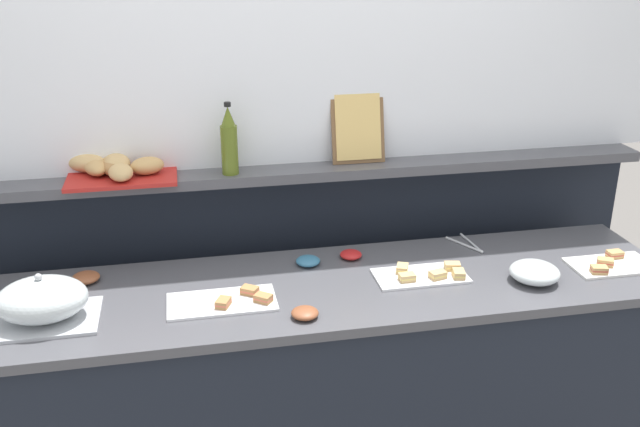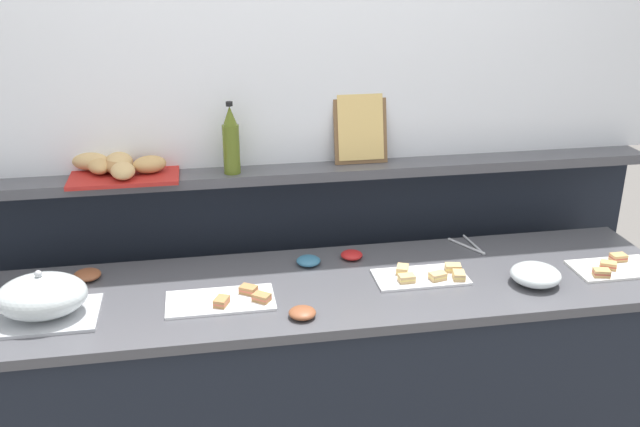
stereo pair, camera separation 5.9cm
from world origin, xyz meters
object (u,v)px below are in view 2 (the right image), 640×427
object	(u,v)px
serving_cloche	(42,298)
condiment_bowl_cream	(302,313)
sandwich_platter_rear	(225,300)
condiment_bowl_teal	(308,261)
sandwich_platter_front	(613,268)
condiment_bowl_dark	(352,255)
glass_bowl_large	(535,275)
framed_picture	(360,127)
bread_basket	(117,166)
olive_oil_bottle	(231,142)
serving_tongs	(471,246)
condiment_bowl_red	(87,275)
sandwich_platter_side	(424,276)

from	to	relation	value
serving_cloche	condiment_bowl_cream	bearing A→B (deg)	-9.56
sandwich_platter_rear	condiment_bowl_teal	xyz separation A→B (m)	(0.32, 0.24, 0.01)
sandwich_platter_front	condiment_bowl_dark	bearing A→B (deg)	164.15
glass_bowl_large	condiment_bowl_teal	size ratio (longest dim) A/B	1.95
glass_bowl_large	condiment_bowl_dark	bearing A→B (deg)	152.10
sandwich_platter_rear	framed_picture	xyz separation A→B (m)	(0.58, 0.52, 0.44)
sandwich_platter_rear	condiment_bowl_cream	size ratio (longest dim) A/B	4.06
sandwich_platter_rear	framed_picture	bearing A→B (deg)	42.02
condiment_bowl_cream	bread_basket	world-z (taller)	bread_basket
glass_bowl_large	olive_oil_bottle	bearing A→B (deg)	153.44
glass_bowl_large	bread_basket	world-z (taller)	bread_basket
sandwich_platter_rear	glass_bowl_large	distance (m)	1.09
glass_bowl_large	bread_basket	bearing A→B (deg)	159.17
condiment_bowl_cream	bread_basket	xyz separation A→B (m)	(-0.61, 0.64, 0.33)
serving_tongs	olive_oil_bottle	bearing A→B (deg)	169.24
condiment_bowl_teal	serving_tongs	size ratio (longest dim) A/B	0.49
condiment_bowl_red	serving_tongs	size ratio (longest dim) A/B	0.52
sandwich_platter_side	condiment_bowl_cream	bearing A→B (deg)	-157.64
sandwich_platter_side	serving_cloche	xyz separation A→B (m)	(-1.29, -0.06, 0.06)
sandwich_platter_front	condiment_bowl_red	distance (m)	1.92
sandwich_platter_side	serving_cloche	world-z (taller)	serving_cloche
serving_tongs	condiment_bowl_teal	bearing A→B (deg)	-175.89
condiment_bowl_teal	condiment_bowl_red	size ratio (longest dim) A/B	0.93
sandwich_platter_rear	framed_picture	size ratio (longest dim) A/B	1.28
sandwich_platter_front	bread_basket	xyz separation A→B (m)	(-1.79, 0.50, 0.33)
sandwich_platter_side	condiment_bowl_red	size ratio (longest dim) A/B	3.40
condiment_bowl_red	serving_cloche	bearing A→B (deg)	-110.80
sandwich_platter_side	condiment_bowl_dark	bearing A→B (deg)	136.39
glass_bowl_large	serving_tongs	xyz separation A→B (m)	(-0.11, 0.34, -0.03)
serving_cloche	bread_basket	world-z (taller)	bread_basket
sandwich_platter_rear	condiment_bowl_red	world-z (taller)	sandwich_platter_rear
sandwich_platter_rear	framed_picture	distance (m)	0.89
sandwich_platter_side	bread_basket	distance (m)	1.22
serving_cloche	olive_oil_bottle	bearing A→B (deg)	35.74
bread_basket	sandwich_platter_side	bearing A→B (deg)	-22.56
condiment_bowl_dark	bread_basket	size ratio (longest dim) A/B	0.20
bread_basket	glass_bowl_large	bearing A→B (deg)	-20.83
condiment_bowl_dark	framed_picture	size ratio (longest dim) A/B	0.29
olive_oil_bottle	sandwich_platter_side	bearing A→B (deg)	-32.07
serving_cloche	olive_oil_bottle	xyz separation A→B (m)	(0.64, 0.46, 0.36)
glass_bowl_large	olive_oil_bottle	distance (m)	1.21
condiment_bowl_red	sandwich_platter_front	bearing A→B (deg)	-7.73
bread_basket	framed_picture	distance (m)	0.95
sandwich_platter_rear	condiment_bowl_red	xyz separation A→B (m)	(-0.48, 0.26, 0.01)
olive_oil_bottle	serving_tongs	bearing A→B (deg)	-10.76
condiment_bowl_teal	condiment_bowl_cream	world-z (taller)	same
bread_basket	framed_picture	size ratio (longest dim) A/B	1.48
serving_cloche	condiment_bowl_dark	bearing A→B (deg)	13.99
condiment_bowl_teal	condiment_bowl_cream	size ratio (longest dim) A/B	1.01
serving_cloche	framed_picture	bearing A→B (deg)	24.36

